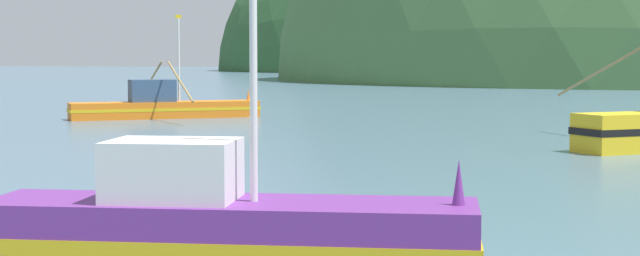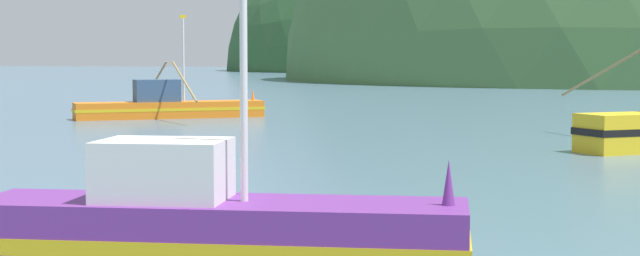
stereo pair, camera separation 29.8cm
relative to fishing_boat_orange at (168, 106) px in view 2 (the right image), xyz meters
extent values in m
ellipsoid|color=#2D562D|center=(-8.58, 182.87, -0.71)|extent=(105.81, 84.65, 84.46)
cylinder|color=#997F4C|center=(25.12, -8.27, 2.68)|extent=(5.06, 6.57, 3.31)
cube|color=orange|center=(0.10, 0.07, -0.22)|extent=(10.13, 7.88, 0.98)
cube|color=gold|center=(0.10, 0.07, -0.17)|extent=(10.23, 7.96, 0.18)
cone|color=orange|center=(4.27, 3.00, 0.62)|extent=(0.28, 0.28, 0.70)
cube|color=#334C6B|center=(-0.53, -0.37, 0.92)|extent=(2.98, 2.70, 1.30)
cylinder|color=silver|center=(0.78, 0.55, 2.71)|extent=(0.12, 0.12, 4.89)
cube|color=gold|center=(0.78, 0.55, 5.27)|extent=(0.31, 0.23, 0.20)
cylinder|color=#997F4C|center=(-2.14, 3.27, 1.59)|extent=(3.54, 4.97, 2.15)
cylinder|color=#997F4C|center=(2.35, -3.13, 1.59)|extent=(3.54, 4.97, 2.15)
cube|color=#6B2D84|center=(17.99, -39.12, 0.00)|extent=(7.83, 2.77, 1.42)
cube|color=gold|center=(17.99, -39.12, 0.07)|extent=(7.91, 2.80, 0.26)
cone|color=#6B2D84|center=(21.49, -38.68, 1.06)|extent=(0.22, 0.22, 0.70)
cube|color=silver|center=(17.09, -39.24, 1.18)|extent=(2.15, 1.73, 0.94)
cylinder|color=silver|center=(18.37, -39.08, 2.48)|extent=(0.12, 0.12, 3.54)
camera|label=1|loc=(23.06, -53.42, 2.97)|focal=54.91mm
camera|label=2|loc=(23.35, -53.35, 2.97)|focal=54.91mm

